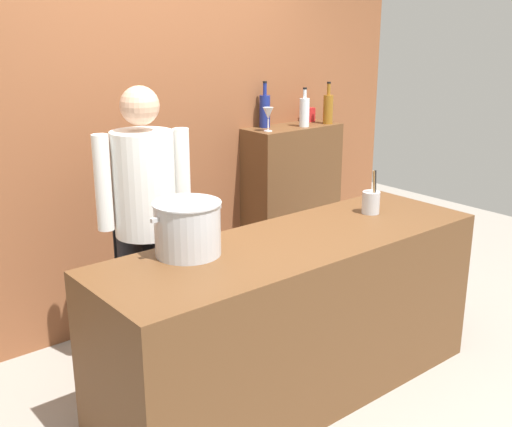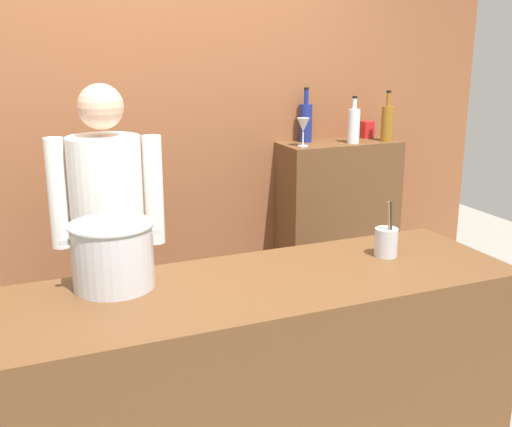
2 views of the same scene
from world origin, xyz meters
The scene contains 11 objects.
brick_back_panel centered at (0.00, 1.40, 1.50)m, with size 4.40×0.10×3.00m, color brown.
prep_counter centered at (0.00, 0.00, 0.45)m, with size 2.20×0.70×0.90m, color brown.
bar_cabinet centered at (1.07, 1.19, 0.62)m, with size 0.76×0.32×1.23m, color brown.
chef centered at (-0.46, 0.72, 0.96)m, with size 0.52×0.39×1.66m.
stockpot_large centered at (-0.54, 0.18, 1.03)m, with size 0.39×0.33×0.26m.
utensil_crock centered at (0.66, 0.06, 0.97)m, with size 0.10×0.10×0.26m.
wine_bottle_cobalt centered at (0.87, 1.28, 1.36)m, with size 0.08×0.08×0.33m.
wine_bottle_clear centered at (1.12, 1.12, 1.34)m, with size 0.07×0.07×0.29m.
wine_bottle_amber centered at (1.35, 1.11, 1.35)m, with size 0.08×0.08×0.31m.
wine_glass_wide centered at (0.78, 1.13, 1.35)m, with size 0.08×0.08×0.17m.
spice_tin_red centered at (1.32, 1.28, 1.28)m, with size 0.07×0.07×0.11m, color red.
Camera 2 is at (-0.92, -2.17, 1.85)m, focal length 43.81 mm.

